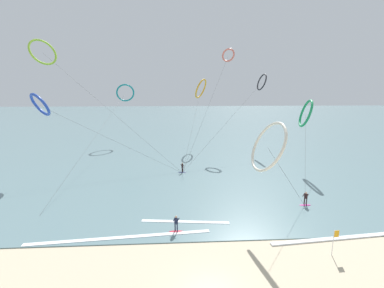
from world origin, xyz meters
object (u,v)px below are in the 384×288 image
Objects in this scene: kite_ivory at (268,147)px; kite_coral at (228,55)px; surfer_navy at (182,168)px; kite_cobalt at (40,105)px; kite_emerald at (306,113)px; kite_amber at (201,89)px; kite_teal at (125,93)px; kite_lime at (43,52)px; surfer_crimson at (176,225)px; beach_flag at (335,238)px; surfer_magenta at (306,199)px; kite_charcoal at (262,82)px.

kite_coral reaches higher than kite_ivory.
kite_ivory is at bearing 48.41° from surfer_navy.
kite_emerald is (43.40, 1.12, -1.69)m from kite_cobalt.
kite_emerald is 26.86m from kite_amber.
kite_emerald is at bearing 137.17° from kite_ivory.
kite_teal is at bearing -115.54° from kite_emerald.
kite_lime is at bearing -86.76° from surfer_navy.
surfer_crimson is 0.74× the size of beach_flag.
kite_cobalt is 35.20m from kite_amber.
kite_lime is 33.50m from kite_amber.
surfer_navy is at bearing -50.80° from surfer_crimson.
kite_coral is at bearing 91.18° from beach_flag.
surfer_magenta is 0.07× the size of kite_cobalt.
kite_amber is at bearing -29.89° from kite_lime.
beach_flag is (-8.95, -24.95, -8.19)m from kite_emerald.
kite_amber is (6.08, 41.60, 13.09)m from surfer_crimson.
kite_teal is at bearing -32.14° from surfer_crimson.
kite_ivory is 4.65× the size of beach_flag.
kite_emerald is (46.22, -7.75, -10.67)m from kite_lime.
kite_emerald is (9.88, -20.06, -11.84)m from kite_coral.
kite_teal is 1.73× the size of kite_amber.
kite_charcoal is 9.34× the size of beach_flag.
surfer_crimson and surfer_navy have the same top height.
kite_ivory is 41.63m from kite_coral.
surfer_crimson is at bearing -103.47° from kite_lime.
kite_ivory is at bearing -92.91° from kite_lime.
surfer_crimson is 11.87m from kite_ivory.
beach_flag is at bearing 104.36° from kite_teal.
kite_cobalt is 0.97× the size of kite_amber.
kite_coral is (33.53, 21.18, 10.15)m from kite_cobalt.
kite_amber is at bearing 152.97° from kite_teal.
kite_cobalt is 10.64× the size of beach_flag.
kite_charcoal reaches higher than kite_cobalt.
kite_coral reaches higher than kite_emerald.
kite_lime is at bearing 138.74° from beach_flag.
kite_lime reaches higher than surfer_magenta.
surfer_crimson is 0.09× the size of kite_emerald.
kite_cobalt is (-36.68, 14.23, 10.60)m from surfer_magenta.
surfer_navy is 0.74× the size of beach_flag.
kite_amber is at bearing -153.29° from kite_coral.
kite_coral reaches higher than kite_charcoal.
kite_ivory is 44.45m from kite_lime.
kite_lime is 1.12× the size of kite_cobalt.
kite_ivory is 0.42× the size of kite_amber.
surfer_magenta is 0.04× the size of kite_teal.
kite_teal is at bearing -129.32° from surfer_navy.
kite_lime reaches higher than surfer_navy.
kite_coral is at bearing -35.03° from kite_lime.
kite_lime is 22.47m from kite_teal.
kite_teal reaches higher than kite_cobalt.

